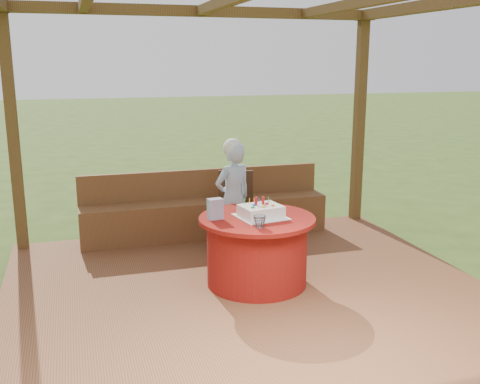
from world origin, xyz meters
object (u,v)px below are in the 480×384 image
(table, at_px, (257,250))
(elderly_woman, at_px, (233,196))
(gift_bag, at_px, (215,209))
(chair, at_px, (235,205))
(bench, at_px, (206,214))
(birthday_cake, at_px, (261,211))
(drinking_glass, at_px, (260,222))

(table, height_order, elderly_woman, elderly_woman)
(table, height_order, gift_bag, gift_bag)
(chair, relative_size, elderly_woman, 0.66)
(bench, distance_m, birthday_cake, 1.72)
(gift_bag, bearing_deg, bench, 72.53)
(gift_bag, relative_size, drinking_glass, 1.72)
(bench, height_order, chair, chair)
(chair, distance_m, drinking_glass, 1.60)
(table, bearing_deg, elderly_woman, 87.87)
(table, distance_m, chair, 1.25)
(bench, relative_size, drinking_glass, 26.53)
(birthday_cake, bearing_deg, chair, 84.79)
(bench, bearing_deg, chair, -56.60)
(birthday_cake, xyz_separation_m, gift_bag, (-0.43, 0.06, 0.04))
(elderly_woman, bearing_deg, bench, 102.35)
(chair, distance_m, elderly_woman, 0.36)
(elderly_woman, distance_m, birthday_cake, 0.95)
(gift_bag, bearing_deg, table, -15.10)
(chair, relative_size, birthday_cake, 1.75)
(bench, xyz_separation_m, drinking_glass, (0.03, -1.96, 0.46))
(bench, relative_size, table, 2.72)
(bench, relative_size, birthday_cake, 6.15)
(chair, bearing_deg, birthday_cake, -95.21)
(table, height_order, chair, chair)
(table, relative_size, drinking_glass, 9.76)
(elderly_woman, height_order, drinking_glass, elderly_woman)
(chair, bearing_deg, drinking_glass, -98.52)
(drinking_glass, bearing_deg, chair, 81.48)
(drinking_glass, bearing_deg, birthday_cake, 69.21)
(bench, bearing_deg, elderly_woman, -77.65)
(chair, distance_m, gift_bag, 1.34)
(bench, bearing_deg, birthday_cake, -84.75)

